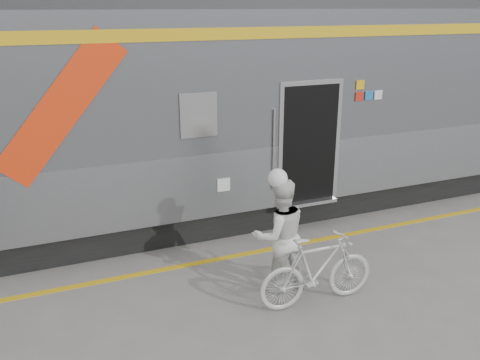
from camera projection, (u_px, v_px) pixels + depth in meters
ground at (233, 347)px, 6.04m from camera, size 90.00×90.00×0.00m
train at (163, 111)px, 9.15m from camera, size 24.00×3.17×4.10m
safety_strip at (182, 266)px, 7.92m from camera, size 24.00×0.12×0.01m
woman at (279, 235)px, 7.05m from camera, size 0.82×0.65×1.65m
bicycle_right at (317, 270)px, 6.78m from camera, size 1.68×0.52×1.00m
helmet_woman at (281, 170)px, 6.74m from camera, size 0.26×0.26×0.26m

